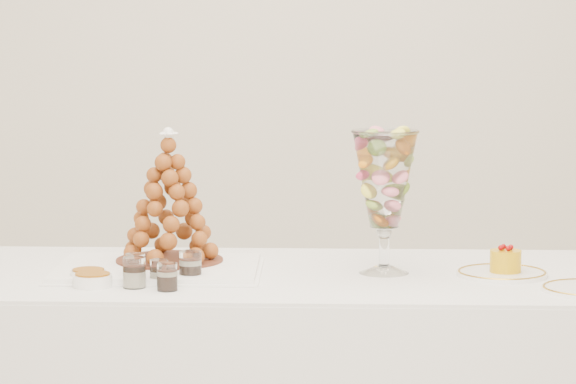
{
  "coord_description": "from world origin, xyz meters",
  "views": [
    {
      "loc": [
        -0.01,
        -3.38,
        1.42
      ],
      "look_at": [
        -0.02,
        0.22,
        0.96
      ],
      "focal_mm": 85.0,
      "sensor_mm": 36.0,
      "label": 1
    }
  ],
  "objects": [
    {
      "name": "cake_plate",
      "position": [
        0.55,
        0.13,
        0.75
      ],
      "size": [
        0.24,
        0.24,
        0.01
      ],
      "primitive_type": "cylinder",
      "color": "white",
      "rests_on": "buffet_table"
    },
    {
      "name": "verrine_a",
      "position": [
        -0.41,
        0.07,
        0.78
      ],
      "size": [
        0.06,
        0.06,
        0.07
      ],
      "primitive_type": "cylinder",
      "rotation": [
        0.0,
        0.0,
        -0.21
      ],
      "color": "white",
      "rests_on": "buffet_table"
    },
    {
      "name": "ramekin_back",
      "position": [
        -0.53,
        0.05,
        0.76
      ],
      "size": [
        0.09,
        0.09,
        0.03
      ],
      "primitive_type": "cylinder",
      "color": "white",
      "rests_on": "buffet_table"
    },
    {
      "name": "verrine_b",
      "position": [
        -0.34,
        0.01,
        0.78
      ],
      "size": [
        0.05,
        0.05,
        0.06
      ],
      "primitive_type": "cylinder",
      "rotation": [
        0.0,
        0.0,
        0.11
      ],
      "color": "white",
      "rests_on": "buffet_table"
    },
    {
      "name": "mousse_cake",
      "position": [
        0.55,
        0.13,
        0.79
      ],
      "size": [
        0.08,
        0.08,
        0.07
      ],
      "color": "#D9A10A",
      "rests_on": "cake_plate"
    },
    {
      "name": "macaron_vase",
      "position": [
        0.24,
        0.17,
        0.99
      ],
      "size": [
        0.17,
        0.17,
        0.38
      ],
      "color": "white",
      "rests_on": "buffet_table"
    },
    {
      "name": "verrine_d",
      "position": [
        -0.4,
        -0.03,
        0.79
      ],
      "size": [
        0.07,
        0.07,
        0.08
      ],
      "primitive_type": "cylinder",
      "rotation": [
        0.0,
        0.0,
        -0.19
      ],
      "color": "white",
      "rests_on": "buffet_table"
    },
    {
      "name": "ramekin_front",
      "position": [
        -0.51,
        -0.01,
        0.76
      ],
      "size": [
        0.1,
        0.1,
        0.03
      ],
      "primitive_type": "cylinder",
      "color": "white",
      "rests_on": "buffet_table"
    },
    {
      "name": "verrine_c",
      "position": [
        -0.27,
        0.06,
        0.79
      ],
      "size": [
        0.06,
        0.06,
        0.08
      ],
      "primitive_type": "cylinder",
      "rotation": [
        0.0,
        0.0,
        -0.08
      ],
      "color": "white",
      "rests_on": "buffet_table"
    },
    {
      "name": "verrine_e",
      "position": [
        -0.32,
        -0.06,
        0.78
      ],
      "size": [
        0.05,
        0.05,
        0.07
      ],
      "primitive_type": "cylinder",
      "rotation": [
        0.0,
        0.0,
        -0.07
      ],
      "color": "white",
      "rests_on": "buffet_table"
    },
    {
      "name": "lace_tray",
      "position": [
        -0.36,
        0.19,
        0.76
      ],
      "size": [
        0.54,
        0.41,
        0.02
      ],
      "primitive_type": "cube",
      "rotation": [
        0.0,
        0.0,
        -0.02
      ],
      "color": "white",
      "rests_on": "buffet_table"
    },
    {
      "name": "croquembouche",
      "position": [
        -0.34,
        0.25,
        0.94
      ],
      "size": [
        0.31,
        0.31,
        0.36
      ],
      "rotation": [
        0.0,
        0.0,
        -0.34
      ],
      "color": "#602B19",
      "rests_on": "lace_tray"
    }
  ]
}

